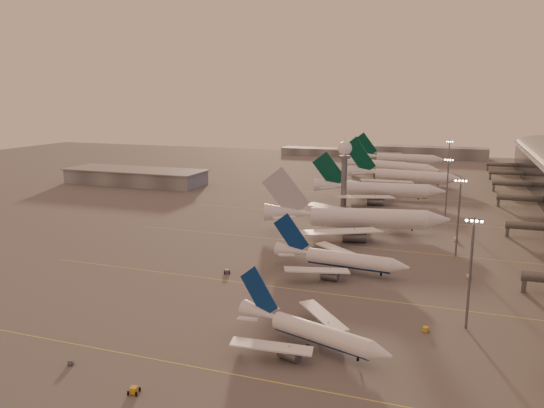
% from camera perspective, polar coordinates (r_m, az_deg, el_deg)
% --- Properties ---
extents(ground, '(700.00, 700.00, 0.00)m').
position_cam_1_polar(ground, '(137.33, -5.19, -9.73)').
color(ground, '#605E5E').
rests_on(ground, ground).
extents(taxiway_markings, '(180.00, 185.25, 0.02)m').
position_cam_1_polar(taxiway_markings, '(180.55, 11.17, -4.64)').
color(taxiway_markings, '#DED34E').
rests_on(taxiway_markings, ground).
extents(hangar, '(82.00, 27.00, 8.50)m').
position_cam_1_polar(hangar, '(312.92, -14.47, 2.90)').
color(hangar, slate).
rests_on(hangar, ground).
extents(radar_tower, '(6.40, 6.40, 31.10)m').
position_cam_1_polar(radar_tower, '(242.64, 7.81, 4.68)').
color(radar_tower, slate).
rests_on(radar_tower, ground).
extents(mast_a, '(3.60, 0.56, 25.00)m').
position_cam_1_polar(mast_a, '(121.36, 20.57, -6.48)').
color(mast_a, slate).
rests_on(mast_a, ground).
extents(mast_b, '(3.60, 0.56, 25.00)m').
position_cam_1_polar(mast_b, '(174.58, 19.43, -1.00)').
color(mast_b, slate).
rests_on(mast_b, ground).
extents(mast_c, '(3.60, 0.56, 25.00)m').
position_cam_1_polar(mast_c, '(228.71, 18.33, 1.94)').
color(mast_c, slate).
rests_on(mast_c, ground).
extents(mast_d, '(3.60, 0.56, 25.00)m').
position_cam_1_polar(mast_d, '(317.91, 18.45, 4.51)').
color(mast_d, slate).
rests_on(mast_d, ground).
extents(distant_horizon, '(165.00, 37.50, 9.00)m').
position_cam_1_polar(distant_horizon, '(446.33, 12.97, 5.43)').
color(distant_horizon, slate).
rests_on(distant_horizon, ground).
extents(narrowbody_near, '(34.98, 27.46, 14.14)m').
position_cam_1_polar(narrowbody_near, '(109.85, 4.18, -13.77)').
color(narrowbody_near, white).
rests_on(narrowbody_near, ground).
extents(narrowbody_mid, '(40.53, 32.24, 15.84)m').
position_cam_1_polar(narrowbody_mid, '(153.85, 7.27, -6.14)').
color(narrowbody_mid, white).
rests_on(narrowbody_mid, ground).
extents(widebody_white, '(67.76, 53.75, 24.12)m').
position_cam_1_polar(widebody_white, '(197.63, 9.02, -1.89)').
color(widebody_white, white).
rests_on(widebody_white, ground).
extents(greentail_a, '(63.31, 50.92, 23.01)m').
position_cam_1_polar(greentail_a, '(260.14, 11.38, 1.26)').
color(greentail_a, white).
rests_on(greentail_a, ground).
extents(greentail_b, '(63.90, 51.41, 23.22)m').
position_cam_1_polar(greentail_b, '(306.23, 13.93, 2.70)').
color(greentail_b, white).
rests_on(greentail_b, ground).
extents(greentail_c, '(61.74, 48.99, 23.40)m').
position_cam_1_polar(greentail_c, '(344.29, 12.71, 3.72)').
color(greentail_c, white).
rests_on(greentail_c, ground).
extents(greentail_d, '(64.53, 52.02, 23.43)m').
position_cam_1_polar(greentail_d, '(390.48, 13.48, 4.59)').
color(greentail_d, white).
rests_on(greentail_d, ground).
extents(gsv_truck_a, '(5.16, 4.02, 2.00)m').
position_cam_1_polar(gsv_truck_a, '(110.64, -20.67, -15.41)').
color(gsv_truck_a, '#585B5D').
rests_on(gsv_truck_a, ground).
extents(gsv_tug_near, '(3.02, 4.32, 1.13)m').
position_cam_1_polar(gsv_tug_near, '(98.48, -14.63, -18.85)').
color(gsv_tug_near, gold).
rests_on(gsv_tug_near, ground).
extents(gsv_catering_a, '(5.53, 3.09, 4.31)m').
position_cam_1_polar(gsv_catering_a, '(120.81, 16.34, -12.16)').
color(gsv_catering_a, gold).
rests_on(gsv_catering_a, ground).
extents(gsv_tug_mid, '(3.76, 4.39, 1.08)m').
position_cam_1_polar(gsv_tug_mid, '(152.63, -4.87, -7.28)').
color(gsv_tug_mid, '#585B5D').
rests_on(gsv_tug_mid, ground).
extents(gsv_truck_b, '(5.85, 2.50, 2.30)m').
position_cam_1_polar(gsv_truck_b, '(157.64, 20.58, -7.15)').
color(gsv_truck_b, silver).
rests_on(gsv_truck_b, ground).
extents(gsv_truck_c, '(5.01, 4.03, 1.95)m').
position_cam_1_polar(gsv_truck_c, '(191.76, 3.19, -3.16)').
color(gsv_truck_c, gold).
rests_on(gsv_truck_c, ground).
extents(gsv_catering_b, '(5.65, 2.75, 4.61)m').
position_cam_1_polar(gsv_catering_b, '(195.37, 19.24, -3.13)').
color(gsv_catering_b, silver).
rests_on(gsv_catering_b, ground).
extents(gsv_tug_far, '(3.35, 4.41, 1.12)m').
position_cam_1_polar(gsv_tug_far, '(220.61, 11.47, -1.52)').
color(gsv_tug_far, silver).
rests_on(gsv_tug_far, ground).
extents(gsv_truck_d, '(2.30, 5.40, 2.13)m').
position_cam_1_polar(gsv_truck_d, '(249.48, 2.16, 0.35)').
color(gsv_truck_d, silver).
rests_on(gsv_truck_d, ground).
extents(gsv_tug_hangar, '(4.34, 3.06, 1.13)m').
position_cam_1_polar(gsv_tug_hangar, '(270.72, 16.06, 0.68)').
color(gsv_tug_hangar, gold).
rests_on(gsv_tug_hangar, ground).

